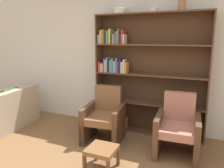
% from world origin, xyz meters
% --- Properties ---
extents(wall_back, '(12.00, 0.06, 2.75)m').
position_xyz_m(wall_back, '(0.00, 2.38, 1.38)').
color(wall_back, silver).
rests_on(wall_back, ground).
extents(bookshelf, '(2.04, 0.30, 2.20)m').
position_xyz_m(bookshelf, '(-0.03, 2.22, 1.08)').
color(bookshelf, brown).
rests_on(bookshelf, ground).
extents(bowl_cream, '(0.26, 0.26, 0.10)m').
position_xyz_m(bowl_cream, '(-0.43, 2.19, 2.25)').
color(bowl_cream, silver).
rests_on(bowl_cream, bookshelf).
extents(bowl_olive, '(0.17, 0.17, 0.07)m').
position_xyz_m(bowl_olive, '(0.20, 2.19, 2.23)').
color(bowl_olive, silver).
rests_on(bowl_olive, bookshelf).
extents(vase_tall, '(0.12, 0.12, 0.22)m').
position_xyz_m(vase_tall, '(0.66, 2.19, 2.29)').
color(vase_tall, '#A36647').
rests_on(vase_tall, bookshelf).
extents(armchair_leather, '(0.72, 0.76, 0.92)m').
position_xyz_m(armchair_leather, '(-0.47, 1.60, 0.40)').
color(armchair_leather, brown).
rests_on(armchair_leather, ground).
extents(armchair_cushioned, '(0.68, 0.72, 0.92)m').
position_xyz_m(armchair_cushioned, '(0.77, 1.60, 0.40)').
color(armchair_cushioned, brown).
rests_on(armchair_cushioned, ground).
extents(footstool, '(0.38, 0.38, 0.32)m').
position_xyz_m(footstool, '(-0.11, 0.75, 0.26)').
color(footstool, brown).
rests_on(footstool, ground).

